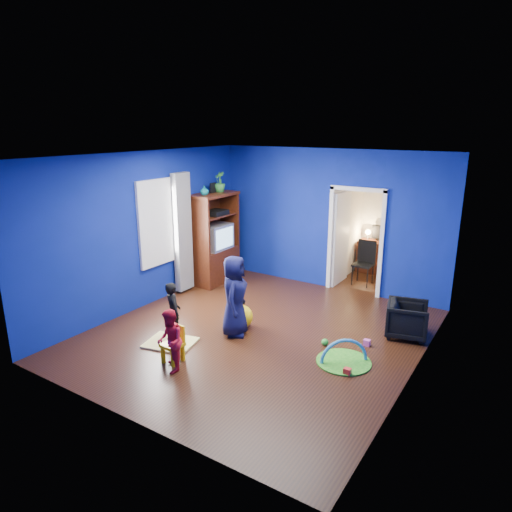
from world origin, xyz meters
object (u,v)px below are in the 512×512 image
Objects in this scene: armchair at (407,319)px; study_desk at (377,257)px; kid_chair at (172,346)px; play_mat at (344,362)px; folding_chair at (363,264)px; child_black at (173,312)px; child_navy at (235,296)px; crt_tv at (216,237)px; vase at (204,190)px; tv_armoire at (215,238)px; hopper_ball at (241,317)px; toddler_red at (170,341)px.

armchair is 3.37m from study_desk.
play_mat is at bearing 36.82° from kid_chair.
folding_chair reaches higher than study_desk.
play_mat is at bearing 145.43° from armchair.
child_black is 1.13× the size of study_desk.
play_mat is 3.58m from folding_chair.
child_navy is at bearing 84.20° from kid_chair.
crt_tv is at bearing -150.58° from folding_chair.
tv_armoire is at bearing 90.00° from vase.
child_navy is 3.32× the size of hopper_ball.
child_navy is at bearing 131.50° from toddler_red.
crt_tv is 1.72× the size of hopper_ball.
tv_armoire reaches higher than crt_tv.
study_desk is at bearing 42.32° from crt_tv.
folding_chair is at bearing 123.40° from toddler_red.
study_desk is at bearing 125.22° from toddler_red.
child_navy reaches higher than toddler_red.
vase is at bearing 25.90° from child_navy.
child_black is 3.10m from vase.
vase is at bearing -90.00° from tv_armoire.
vase is 0.46× the size of hopper_ball.
child_navy reaches higher than crt_tv.
child_navy is 1.48× the size of toddler_red.
vase is at bearing -97.59° from crt_tv.
tv_armoire reaches higher than child_navy.
vase is 3.73m from folding_chair.
child_navy reaches higher than child_black.
study_desk is (2.77, 2.52, -0.65)m from crt_tv.
folding_chair is (1.00, 4.95, 0.00)m from toddler_red.
folding_chair is at bearing 73.45° from hopper_ball.
hopper_ball is at bearing 133.68° from toddler_red.
tv_armoire is at bearing 21.10° from child_navy.
vase reaches higher than play_mat.
crt_tv is at bearing 20.49° from child_navy.
tv_armoire is 2.23× the size of study_desk.
child_navy is (0.66, 0.75, 0.18)m from child_black.
hopper_ball is at bearing -106.55° from folding_chair.
kid_chair reaches higher than hopper_ball.
vase is 3.79m from kid_chair.
child_black is (-3.08, -2.20, 0.20)m from armchair.
child_navy is 2.70m from crt_tv.
toddler_red is (-0.08, -1.45, -0.22)m from child_navy.
child_black is at bearing -110.37° from folding_chair.
study_desk is (0.97, 4.21, 0.17)m from hopper_ball.
tv_armoire reaches higher than toddler_red.
play_mat is (3.78, -1.86, -0.97)m from tv_armoire.
tv_armoire is (-1.81, 3.38, 0.52)m from toddler_red.
vase reaches higher than folding_chair.
vase is (-1.81, 3.08, 1.60)m from toddler_red.
folding_chair is at bearing -37.88° from child_navy.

